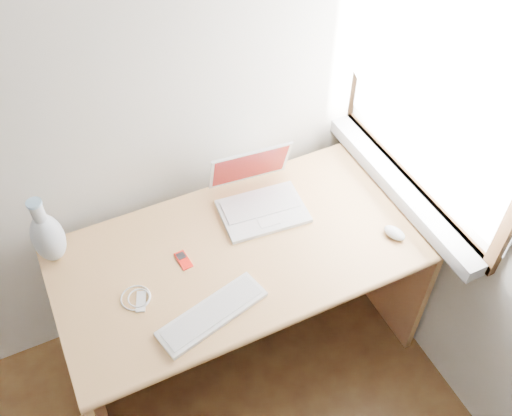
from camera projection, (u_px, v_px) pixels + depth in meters
name	position (u px, v px, depth m)	size (l,w,h in m)	color
window	(432.00, 83.00, 1.94)	(0.11, 0.99, 1.10)	silver
desk	(235.00, 266.00, 2.34)	(1.41, 0.70, 0.74)	tan
laptop	(258.00, 196.00, 2.24)	(0.35, 0.30, 0.22)	white
external_keyboard	(212.00, 313.00, 1.93)	(0.41, 0.21, 0.02)	white
mouse	(395.00, 233.00, 2.16)	(0.05, 0.09, 0.03)	white
ipod	(183.00, 260.00, 2.09)	(0.05, 0.09, 0.01)	red
cable_coil	(136.00, 298.00, 1.98)	(0.11, 0.11, 0.01)	white
remote	(141.00, 302.00, 1.97)	(0.03, 0.08, 0.01)	white
vase	(48.00, 236.00, 2.02)	(0.12, 0.12, 0.30)	silver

